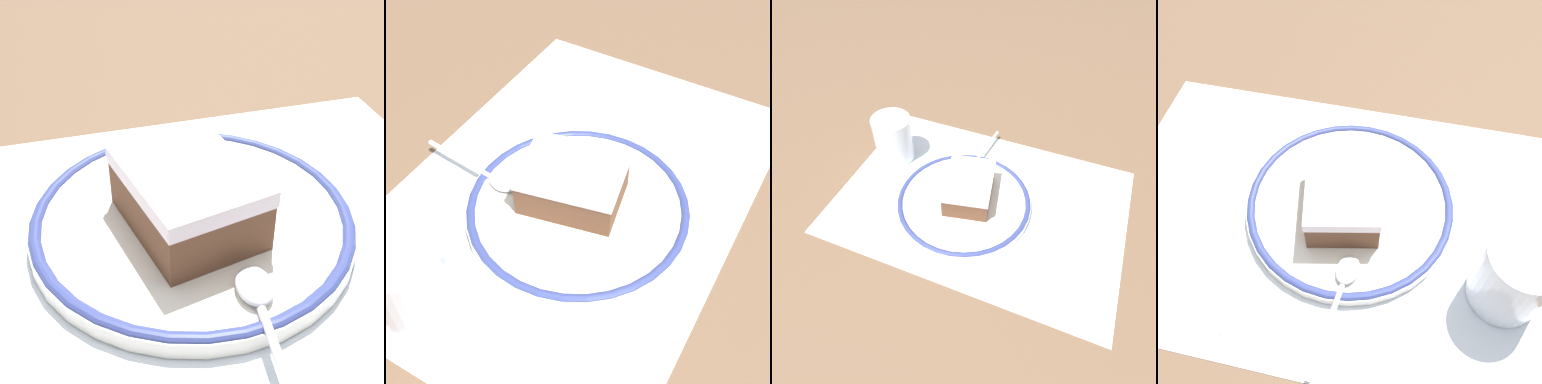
% 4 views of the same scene
% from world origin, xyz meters
% --- Properties ---
extents(ground_plane, '(2.40, 2.40, 0.00)m').
position_xyz_m(ground_plane, '(0.00, 0.00, 0.00)').
color(ground_plane, brown).
extents(placemat, '(0.49, 0.34, 0.00)m').
position_xyz_m(placemat, '(0.00, 0.00, 0.00)').
color(placemat, silver).
rests_on(placemat, ground_plane).
extents(plate, '(0.23, 0.23, 0.01)m').
position_xyz_m(plate, '(-0.02, -0.02, 0.01)').
color(plate, silver).
rests_on(plate, placemat).
extents(cake_slice, '(0.10, 0.11, 0.05)m').
position_xyz_m(cake_slice, '(-0.02, -0.01, 0.04)').
color(cake_slice, brown).
rests_on(cake_slice, plate).
extents(spoon, '(0.03, 0.13, 0.01)m').
position_xyz_m(spoon, '(-0.04, 0.08, 0.02)').
color(spoon, silver).
rests_on(spoon, plate).
extents(cup, '(0.07, 0.07, 0.09)m').
position_xyz_m(cup, '(-0.19, 0.05, 0.04)').
color(cup, silver).
rests_on(cup, placemat).
extents(sugar_packet, '(0.06, 0.06, 0.01)m').
position_xyz_m(sugar_packet, '(0.07, 0.12, 0.00)').
color(sugar_packet, white).
rests_on(sugar_packet, placemat).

